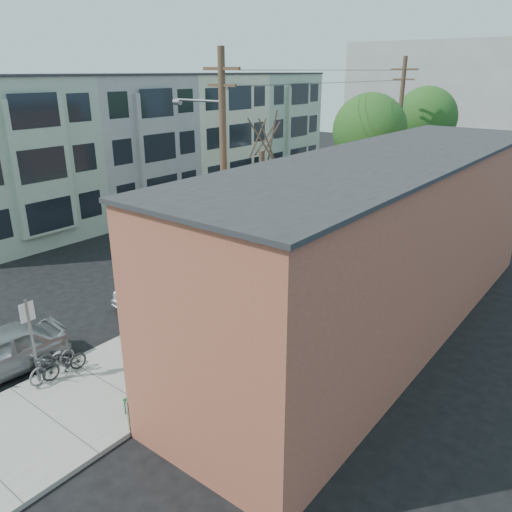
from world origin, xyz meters
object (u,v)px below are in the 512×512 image
Objects in this scene: sign_post at (31,333)px; parked_bike_a at (64,362)px; parked_bike_b at (52,363)px; tree_bare at (262,217)px; patron_green at (218,324)px; patio_chair_a at (172,375)px; patron_grey at (180,362)px; tree_leafy_mid at (370,131)px; patio_chair_b at (134,400)px; car_3 at (318,220)px; car_2 at (264,242)px; car_4 at (358,202)px; car_1 at (164,285)px; parking_meter_near at (180,291)px; tree_leafy_far at (426,118)px; cyclist at (217,301)px; bus at (365,169)px; utility_pole_near at (223,172)px; parking_meter_far at (300,237)px.

sign_post is 1.47m from parked_bike_a.
parked_bike_b reaches higher than parked_bike_a.
tree_bare is 3.91× the size of patron_green.
patio_chair_a is 0.48m from patron_grey.
patio_chair_b is (3.18, -20.32, -5.40)m from tree_leafy_mid.
car_3 is (-4.42, 14.00, -0.23)m from patron_green.
patron_grey is 0.32× the size of car_2.
car_4 is at bearing 110.73° from patio_chair_b.
tree_bare is 4.21m from car_2.
car_2 is at bearing 109.29° from patio_chair_a.
patron_green is at bearing 108.27° from patio_chair_b.
patron_green is at bearing -13.26° from car_1.
tree_bare is 3.58× the size of patron_grey.
parking_meter_near is at bearing 133.11° from patio_chair_b.
car_1 is (-2.00, -23.40, -5.43)m from tree_leafy_far.
car_3 reaches higher than patio_chair_a.
tree_leafy_far is 9.27× the size of patio_chair_a.
cyclist is at bearing 2.99° from parking_meter_near.
cyclist is at bearing -86.73° from tree_leafy_far.
sign_post reaches higher than car_1.
cyclist reaches higher than parked_bike_a.
parking_meter_near is 1.41× the size of patio_chair_a.
car_1 is 0.39× the size of bus.
utility_pole_near is at bearing -87.82° from car_4.
bus is (-4.91, 26.11, 0.54)m from parking_meter_near.
tree_leafy_mid is 1.65× the size of car_3.
tree_bare reaches higher than patio_chair_a.
car_3 reaches higher than parked_bike_a.
tree_leafy_far is at bearing -65.24° from cyclist.
car_4 reaches higher than parked_bike_a.
cyclist is 0.42× the size of car_1.
sign_post is 6.93m from car_1.
sign_post is 1.30m from parked_bike_b.
parked_bike_a is 0.31× the size of car_3.
car_4 is at bearing -71.72° from bus.
cyclist is at bearing -73.36° from tree_bare.
sign_post is 0.28× the size of utility_pole_near.
patron_green is (-0.69, 2.85, 0.32)m from patio_chair_a.
patron_grey is 0.92× the size of parked_bike_b.
utility_pole_near is at bearing -91.10° from tree_leafy_far.
patron_green is at bearing -66.91° from tree_bare.
cyclist is at bearing 61.82° from parked_bike_b.
parked_bike_b is at bearing -128.63° from parked_bike_a.
parking_meter_far is 0.12× the size of utility_pole_near.
patron_grey is at bearing 19.12° from patron_green.
sign_post is at bearing -90.26° from utility_pole_near.
tree_bare is 3.97× the size of parked_bike_a.
car_2 is at bearing -44.10° from cyclist.
tree_bare is at bearing 69.74° from car_1.
parked_bike_a is at bearing -88.54° from car_3.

